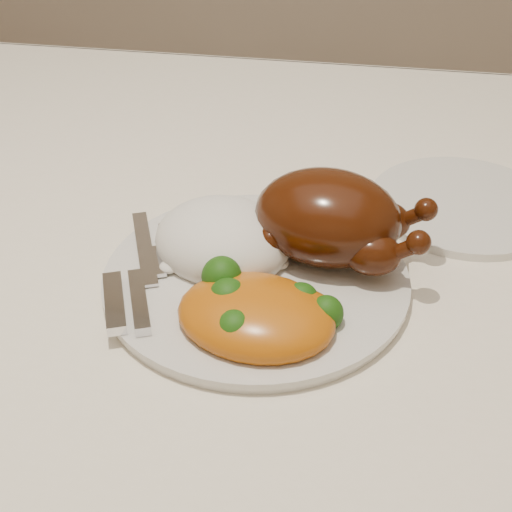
% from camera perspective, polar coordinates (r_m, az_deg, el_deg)
% --- Properties ---
extents(dining_table, '(1.60, 0.90, 0.76)m').
position_cam_1_polar(dining_table, '(0.78, -8.25, -4.93)').
color(dining_table, brown).
rests_on(dining_table, floor).
extents(tablecloth, '(1.73, 1.03, 0.18)m').
position_cam_1_polar(tablecloth, '(0.73, -8.73, -0.56)').
color(tablecloth, white).
rests_on(tablecloth, dining_table).
extents(dinner_plate, '(0.30, 0.30, 0.01)m').
position_cam_1_polar(dinner_plate, '(0.64, 0.00, -1.87)').
color(dinner_plate, silver).
rests_on(dinner_plate, tablecloth).
extents(side_plate, '(0.25, 0.25, 0.01)m').
position_cam_1_polar(side_plate, '(0.78, 16.28, 4.00)').
color(side_plate, silver).
rests_on(side_plate, tablecloth).
extents(roast_chicken, '(0.17, 0.12, 0.09)m').
position_cam_1_polar(roast_chicken, '(0.64, 6.08, 3.01)').
color(roast_chicken, '#401806').
rests_on(roast_chicken, dinner_plate).
extents(rice_mound, '(0.16, 0.15, 0.07)m').
position_cam_1_polar(rice_mound, '(0.66, -2.63, 1.25)').
color(rice_mound, white).
rests_on(rice_mound, dinner_plate).
extents(mac_and_cheese, '(0.15, 0.12, 0.05)m').
position_cam_1_polar(mac_and_cheese, '(0.58, 0.44, -4.56)').
color(mac_and_cheese, orange).
rests_on(mac_and_cheese, dinner_plate).
extents(cutlery, '(0.07, 0.18, 0.01)m').
position_cam_1_polar(cutlery, '(0.63, -9.61, -2.18)').
color(cutlery, silver).
rests_on(cutlery, dinner_plate).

